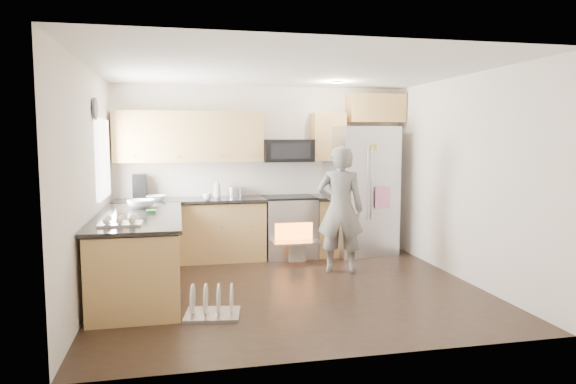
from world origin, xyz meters
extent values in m
plane|color=black|center=(0.00, 0.00, 0.00)|extent=(4.50, 4.50, 0.00)
cube|color=silver|center=(0.00, 2.00, 1.30)|extent=(4.50, 0.04, 2.60)
cube|color=silver|center=(0.00, -2.00, 1.30)|extent=(4.50, 0.04, 2.60)
cube|color=silver|center=(-2.25, 0.00, 1.30)|extent=(0.04, 4.00, 2.60)
cube|color=silver|center=(2.25, 0.00, 1.30)|extent=(0.04, 4.00, 2.60)
cube|color=white|center=(0.00, 0.00, 2.60)|extent=(4.50, 4.00, 0.04)
cube|color=white|center=(-2.23, 1.00, 1.55)|extent=(0.04, 1.00, 1.00)
cylinder|color=beige|center=(0.90, 1.10, 2.58)|extent=(0.14, 0.14, 0.02)
cylinder|color=#474754|center=(-2.22, 0.45, 2.15)|extent=(0.03, 0.26, 0.26)
cube|color=#A97743|center=(-1.12, 1.70, 0.43)|extent=(2.15, 0.60, 0.87)
cube|color=black|center=(-1.12, 1.69, 0.91)|extent=(2.19, 0.64, 0.04)
cube|color=#A97743|center=(1.00, 1.70, 0.43)|extent=(0.50, 0.60, 0.87)
cube|color=black|center=(1.00, 1.69, 0.91)|extent=(0.54, 0.64, 0.04)
cube|color=#A97743|center=(-1.12, 1.83, 1.83)|extent=(2.16, 0.33, 0.74)
cube|color=#A97743|center=(1.00, 1.83, 1.83)|extent=(0.50, 0.33, 0.74)
cube|color=#A97743|center=(1.78, 1.83, 2.28)|extent=(0.90, 0.33, 0.44)
imported|color=silver|center=(-1.61, 1.65, 0.96)|extent=(0.28, 0.28, 0.07)
imported|color=white|center=(-0.73, 1.80, 1.07)|extent=(0.11, 0.11, 0.28)
imported|color=white|center=(-0.89, 1.54, 0.97)|extent=(0.13, 0.13, 0.10)
cylinder|color=#B7B7BC|center=(-0.47, 1.83, 1.00)|extent=(0.22, 0.22, 0.15)
cube|color=black|center=(-1.84, 1.79, 1.11)|extent=(0.20, 0.24, 0.37)
cylinder|color=#B7B7BC|center=(1.04, 1.73, 0.96)|extent=(0.09, 0.09, 0.07)
cube|color=#A97743|center=(-1.75, 0.25, 0.43)|extent=(0.90, 2.30, 0.87)
cube|color=black|center=(-1.75, 0.25, 0.91)|extent=(0.96, 2.36, 0.04)
imported|color=white|center=(-1.77, 0.83, 0.98)|extent=(0.34, 0.34, 0.11)
cube|color=green|center=(-1.62, 0.38, 0.94)|extent=(0.11, 0.08, 0.03)
cube|color=#B7B7BC|center=(-1.89, -0.44, 0.97)|extent=(0.43, 0.33, 0.09)
cube|color=#B7B7BC|center=(0.35, 1.68, 0.45)|extent=(0.76, 0.62, 0.90)
cube|color=black|center=(0.35, 1.68, 0.92)|extent=(0.76, 0.60, 0.03)
cube|color=orange|center=(0.35, 1.36, 0.40)|extent=(0.56, 0.02, 0.34)
cube|color=#B7B7BC|center=(0.35, 1.20, 0.32)|extent=(0.70, 0.34, 0.03)
cube|color=silver|center=(0.35, 1.15, 0.18)|extent=(0.24, 0.03, 0.28)
cube|color=black|center=(0.35, 1.80, 1.62)|extent=(0.76, 0.40, 0.34)
cube|color=#B7B7BC|center=(1.50, 1.70, 0.99)|extent=(1.09, 0.91, 1.99)
cylinder|color=#B7B7BC|center=(1.47, 1.31, 1.13)|extent=(0.03, 0.03, 1.08)
cylinder|color=#B7B7BC|center=(1.53, 1.31, 1.13)|extent=(0.03, 0.03, 1.08)
cube|color=#FF93CC|center=(1.72, 1.32, 0.92)|extent=(0.26, 0.05, 0.32)
cube|color=#94A3ED|center=(1.31, 1.32, 1.46)|extent=(0.19, 0.04, 0.24)
imported|color=gray|center=(0.83, 0.66, 0.86)|extent=(0.72, 0.59, 1.71)
cube|color=#B7B7BC|center=(-0.98, -0.76, 0.02)|extent=(0.61, 0.52, 0.03)
cylinder|color=white|center=(-1.18, -0.72, 0.19)|extent=(0.07, 0.31, 0.31)
cylinder|color=white|center=(-1.05, -0.74, 0.19)|extent=(0.07, 0.31, 0.31)
cylinder|color=white|center=(-0.92, -0.77, 0.19)|extent=(0.07, 0.31, 0.31)
cylinder|color=white|center=(-0.79, -0.79, 0.19)|extent=(0.07, 0.31, 0.31)
camera|label=1|loc=(-1.29, -5.88, 1.81)|focal=32.00mm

